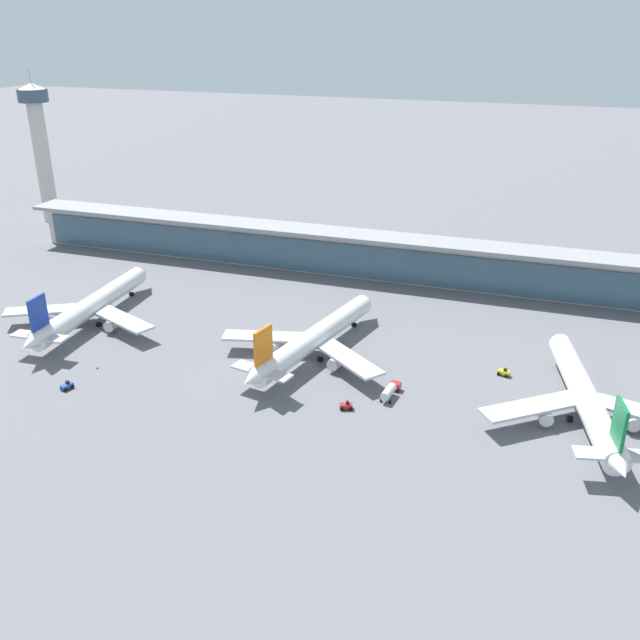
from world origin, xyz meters
The scene contains 11 objects.
ground_plane centered at (0.00, 0.00, 0.00)m, with size 1200.00×1200.00×0.00m, color slate.
airliner_left_stand centered at (-66.78, 3.64, 5.16)m, with size 47.33×61.61×16.40m.
airliner_centre_stand centered at (0.50, 4.22, 5.16)m, with size 46.35×61.14×16.40m.
airliner_right_stand centered at (66.49, -5.02, 5.16)m, with size 46.21×61.02×16.40m.
service_truck_near_nose_red centered at (16.29, -18.32, 0.87)m, with size 3.28×2.62×2.05m.
service_truck_under_wing_yellow centered at (48.23, 9.60, 0.87)m, with size 3.23×2.45×2.05m.
service_truck_mid_apron_red centered at (24.26, -9.78, 1.71)m, with size 3.31×8.79×2.95m.
service_truck_by_tail_blue centered at (-48.96, -31.04, 0.87)m, with size 2.42×3.22×2.05m.
terminal_building centered at (0.00, 67.40, 7.87)m, with size 262.59×12.80×15.20m.
control_tower centered at (-150.36, 91.40, 33.64)m, with size 12.00×12.00×61.46m.
safety_cone_alpha centered at (-48.55, -19.81, 0.32)m, with size 0.62×0.62×0.70m.
Camera 1 is at (55.05, -148.67, 81.39)m, focal length 39.23 mm.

